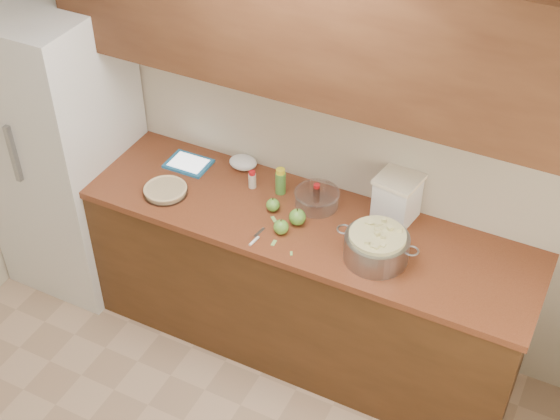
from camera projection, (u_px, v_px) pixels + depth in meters
The scene contains 20 objects.
room_shell at pixel (107, 369), 2.78m from camera, with size 3.60×3.60×3.60m.
counter_run at pixel (288, 278), 4.33m from camera, with size 2.64×0.68×0.92m.
upper_cabinets at pixel (305, 19), 3.49m from camera, with size 2.60×0.34×0.70m, color #57311A.
fridge at pixel (64, 150), 4.53m from camera, with size 0.70×0.70×1.80m, color silver.
pie at pixel (165, 190), 4.17m from camera, with size 0.24×0.24×0.04m.
colander at pixel (377, 246), 3.74m from camera, with size 0.42×0.32×0.16m.
flour_canister at pixel (397, 198), 3.94m from camera, with size 0.24×0.24×0.26m.
tablet at pixel (188, 164), 4.37m from camera, with size 0.24×0.19×0.02m.
paring_knife at pixel (255, 240), 3.88m from camera, with size 0.04×0.16×0.01m.
lemon_bottle at pixel (280, 181), 4.14m from camera, with size 0.06×0.06×0.15m.
cinnamon_shaker at pixel (252, 180), 4.19m from camera, with size 0.04×0.04×0.10m.
vanilla_bottle at pixel (316, 193), 4.10m from camera, with size 0.04×0.04×0.11m.
mixing_bowl at pixel (317, 198), 4.07m from camera, with size 0.24×0.24×0.09m.
paper_towel at pixel (243, 162), 4.34m from camera, with size 0.16×0.13×0.07m, color white.
apple_left at pixel (273, 205), 4.05m from camera, with size 0.07×0.07×0.08m.
apple_center at pixel (297, 217), 3.96m from camera, with size 0.09×0.09×0.10m.
apple_front at pixel (281, 227), 3.91m from camera, with size 0.08×0.08×0.09m.
peel_a at pixel (274, 219), 4.01m from camera, with size 0.05×0.02×0.00m, color #8BBE5C.
peel_b at pixel (291, 253), 3.81m from camera, with size 0.03×0.01×0.00m, color #8BBE5C.
peel_c at pixel (274, 243), 3.87m from camera, with size 0.04×0.02×0.00m, color #8BBE5C.
Camera 1 is at (1.35, -1.31, 3.51)m, focal length 50.00 mm.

